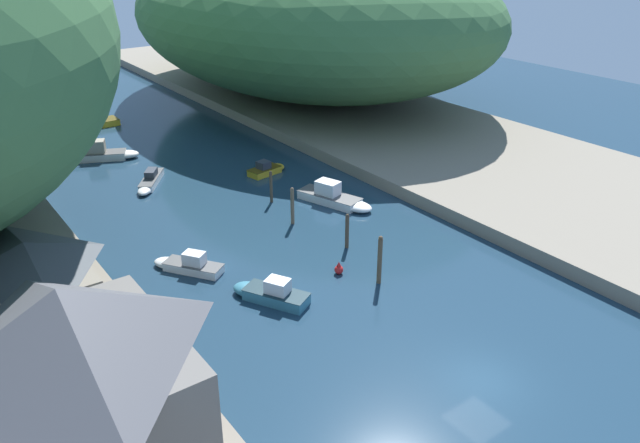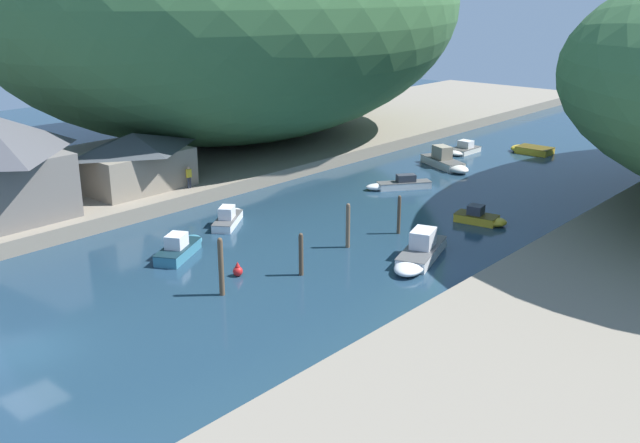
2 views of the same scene
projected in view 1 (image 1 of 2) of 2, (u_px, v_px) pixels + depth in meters
The scene contains 20 objects.
water_surface at pixel (203, 188), 52.06m from camera, with size 130.00×130.00×0.00m, color #1E384C.
right_bank at pixel (404, 133), 63.87m from camera, with size 22.00×120.00×1.06m.
hillside_right at pixel (307, 15), 74.17m from camera, with size 37.43×52.40×18.02m.
waterfront_building at pixel (71, 366), 23.79m from camera, with size 8.62×9.43×7.14m.
boathouse_shed at pixel (31, 277), 32.69m from camera, with size 5.68×8.28×4.23m.
boat_moored_right at pixel (336, 198), 48.86m from camera, with size 3.65×6.66×1.74m.
boat_mid_channel at pixel (105, 154), 58.15m from camera, with size 6.25×4.09×1.87m.
boat_navy_launch at pixel (64, 142), 61.73m from camera, with size 1.91×4.01×1.20m.
boat_near_quay at pixel (150, 181), 52.39m from camera, with size 4.10×5.05×1.16m.
boat_far_upstream at pixel (98, 123), 67.64m from camera, with size 4.06×2.27×0.65m.
boat_small_dinghy at pixel (187, 265), 39.59m from camera, with size 3.74×4.60×1.35m.
boat_yellow_tender at pixel (267, 169), 54.95m from camera, with size 3.76×2.00×1.23m.
boat_cabin_cruiser at pixel (269, 293), 36.46m from camera, with size 3.56×4.90×1.50m.
mooring_post_nearest at pixel (380, 260), 37.68m from camera, with size 0.29×0.29×3.23m.
mooring_post_second at pixel (347, 231), 42.00m from camera, with size 0.26×0.26×2.52m.
mooring_post_middle at pixel (292, 206), 45.27m from camera, with size 0.27×0.27×2.88m.
mooring_post_fourth at pixel (271, 187), 48.88m from camera, with size 0.23×0.23×2.63m.
channel_buoy_near at pixel (339, 269), 39.22m from camera, with size 0.57×0.57×0.86m.
person_on_quay at pixel (78, 261), 36.73m from camera, with size 0.24×0.39×1.69m.
person_by_boathouse at pixel (98, 310), 32.09m from camera, with size 0.34×0.43×1.69m.
Camera 1 is at (-20.36, -14.69, 20.04)m, focal length 35.00 mm.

